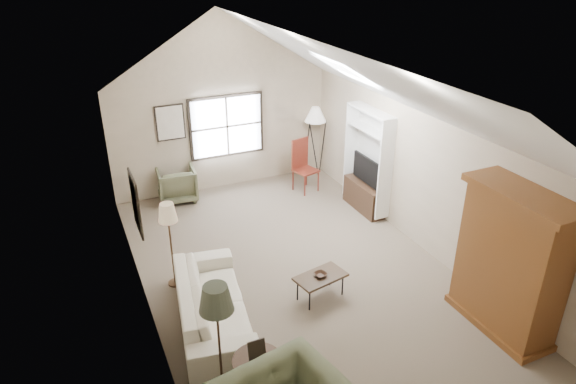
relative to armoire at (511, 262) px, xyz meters
name	(u,v)px	position (x,y,z in m)	size (l,w,h in m)	color
room_shell	(299,91)	(-2.18, 2.40, 2.11)	(5.01, 8.01, 4.00)	brown
window	(227,126)	(-2.08, 6.36, 0.35)	(1.72, 0.08, 1.42)	black
skylight	(346,70)	(-0.88, 3.30, 2.12)	(0.80, 1.20, 0.52)	white
wall_art	(154,160)	(-4.06, 4.34, 0.63)	(1.97, 3.71, 0.88)	black
armoire	(511,262)	(0.00, 0.00, 0.00)	(0.60, 1.50, 2.20)	brown
tv_alcove	(368,159)	(0.16, 4.00, 0.05)	(0.32, 1.30, 2.10)	white
media_console	(364,196)	(0.14, 4.00, -0.80)	(0.34, 1.18, 0.60)	#382316
tv_panel	(366,170)	(0.14, 4.00, -0.18)	(0.05, 0.90, 0.55)	black
sofa	(212,303)	(-3.87, 1.80, -0.74)	(2.45, 0.96, 0.72)	beige
armchair_far	(177,184)	(-3.38, 6.10, -0.72)	(0.81, 0.83, 0.75)	#595C40
coffee_table	(320,286)	(-2.12, 1.67, -0.89)	(0.81, 0.45, 0.42)	#342215
bowl	(321,274)	(-2.12, 1.67, -0.66)	(0.20, 0.20, 0.05)	#331D14
side_table	(258,378)	(-3.77, 0.20, -0.79)	(0.62, 0.62, 0.62)	#382517
side_chair	(306,166)	(-0.58, 5.35, -0.49)	(0.47, 0.47, 1.21)	maroon
tripod_lamp	(315,141)	(0.02, 6.10, -0.23)	(0.50, 0.50, 1.74)	silver
dark_lamp	(219,343)	(-4.17, 0.40, -0.24)	(0.41, 0.41, 1.71)	#292C1F
tan_lamp	(171,244)	(-4.17, 3.00, -0.33)	(0.31, 0.31, 1.54)	tan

